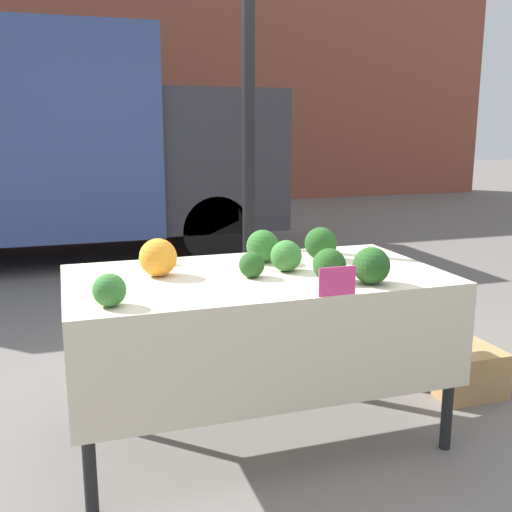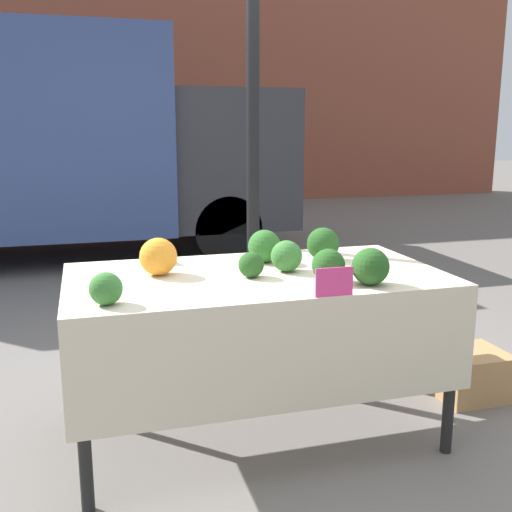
# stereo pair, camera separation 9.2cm
# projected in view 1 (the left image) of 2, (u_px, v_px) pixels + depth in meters

# --- Properties ---
(ground_plane) EXTENTS (40.00, 40.00, 0.00)m
(ground_plane) POSITION_uv_depth(u_px,v_px,m) (256.00, 433.00, 2.84)
(ground_plane) COLOR slate
(building_facade) EXTENTS (16.00, 0.60, 5.74)m
(building_facade) POSITION_uv_depth(u_px,v_px,m) (98.00, 45.00, 10.73)
(building_facade) COLOR brown
(building_facade) RESTS_ON ground_plane
(tent_pole) EXTENTS (0.07, 0.07, 2.29)m
(tent_pole) POSITION_uv_depth(u_px,v_px,m) (249.00, 181.00, 3.23)
(tent_pole) COLOR black
(tent_pole) RESTS_ON ground_plane
(parked_truck) EXTENTS (4.75, 2.03, 2.40)m
(parked_truck) POSITION_uv_depth(u_px,v_px,m) (37.00, 141.00, 6.40)
(parked_truck) COLOR #384C84
(parked_truck) RESTS_ON ground_plane
(market_table) EXTENTS (1.67, 0.90, 0.78)m
(market_table) POSITION_uv_depth(u_px,v_px,m) (260.00, 298.00, 2.64)
(market_table) COLOR beige
(market_table) RESTS_ON ground_plane
(orange_cauliflower) EXTENTS (0.17, 0.17, 0.17)m
(orange_cauliflower) POSITION_uv_depth(u_px,v_px,m) (158.00, 257.00, 2.62)
(orange_cauliflower) COLOR orange
(orange_cauliflower) RESTS_ON market_table
(romanesco_head) EXTENTS (0.14, 0.14, 0.11)m
(romanesco_head) POSITION_uv_depth(u_px,v_px,m) (161.00, 253.00, 2.85)
(romanesco_head) COLOR #93B238
(romanesco_head) RESTS_ON market_table
(broccoli_head_0) EXTENTS (0.11, 0.11, 0.11)m
(broccoli_head_0) POSITION_uv_depth(u_px,v_px,m) (252.00, 265.00, 2.60)
(broccoli_head_0) COLOR #23511E
(broccoli_head_0) RESTS_ON market_table
(broccoli_head_1) EXTENTS (0.14, 0.14, 0.14)m
(broccoli_head_1) POSITION_uv_depth(u_px,v_px,m) (286.00, 256.00, 2.71)
(broccoli_head_1) COLOR #387533
(broccoli_head_1) RESTS_ON market_table
(broccoli_head_2) EXTENTS (0.16, 0.16, 0.16)m
(broccoli_head_2) POSITION_uv_depth(u_px,v_px,m) (263.00, 246.00, 2.89)
(broccoli_head_2) COLOR #2D6628
(broccoli_head_2) RESTS_ON market_table
(broccoli_head_3) EXTENTS (0.12, 0.12, 0.12)m
(broccoli_head_3) POSITION_uv_depth(u_px,v_px,m) (109.00, 290.00, 2.17)
(broccoli_head_3) COLOR #387533
(broccoli_head_3) RESTS_ON market_table
(broccoli_head_4) EXTENTS (0.16, 0.16, 0.16)m
(broccoli_head_4) POSITION_uv_depth(u_px,v_px,m) (371.00, 266.00, 2.49)
(broccoli_head_4) COLOR #23511E
(broccoli_head_4) RESTS_ON market_table
(broccoli_head_5) EXTENTS (0.16, 0.16, 0.16)m
(broccoli_head_5) POSITION_uv_depth(u_px,v_px,m) (321.00, 243.00, 2.95)
(broccoli_head_5) COLOR #23511E
(broccoli_head_5) RESTS_ON market_table
(broccoli_head_6) EXTENTS (0.14, 0.14, 0.14)m
(broccoli_head_6) POSITION_uv_depth(u_px,v_px,m) (329.00, 265.00, 2.53)
(broccoli_head_6) COLOR #23511E
(broccoli_head_6) RESTS_ON market_table
(price_sign) EXTENTS (0.16, 0.01, 0.11)m
(price_sign) POSITION_uv_depth(u_px,v_px,m) (337.00, 281.00, 2.32)
(price_sign) COLOR #E53D84
(price_sign) RESTS_ON market_table
(produce_crate) EXTENTS (0.36, 0.32, 0.25)m
(produce_crate) POSITION_uv_depth(u_px,v_px,m) (464.00, 371.00, 3.26)
(produce_crate) COLOR tan
(produce_crate) RESTS_ON ground_plane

